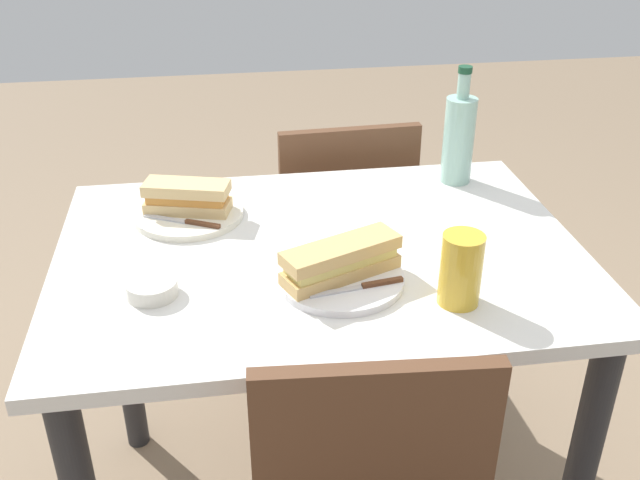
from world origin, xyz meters
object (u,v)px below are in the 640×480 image
at_px(knife_near, 363,286).
at_px(plate_far, 189,214).
at_px(beer_glass, 461,270).
at_px(baguette_sandwich_near, 341,260).
at_px(baguette_sandwich_far, 187,197).
at_px(dining_table, 320,302).
at_px(knife_far, 186,222).
at_px(olive_bowl, 152,288).
at_px(plate_near, 341,279).
at_px(chair_near, 340,234).
at_px(water_bottle, 459,137).

xyz_separation_m(knife_near, plate_far, (0.32, -0.36, -0.01)).
height_order(plate_far, beer_glass, beer_glass).
relative_size(baguette_sandwich_near, baguette_sandwich_far, 1.22).
bearing_deg(plate_far, dining_table, 145.36).
xyz_separation_m(dining_table, knife_far, (0.27, -0.13, 0.15)).
distance_m(baguette_sandwich_near, beer_glass, 0.22).
xyz_separation_m(plate_far, olive_bowl, (0.06, 0.31, 0.01)).
bearing_deg(plate_far, plate_near, 132.03).
bearing_deg(plate_far, knife_far, 86.03).
xyz_separation_m(dining_table, plate_far, (0.27, -0.18, 0.14)).
xyz_separation_m(plate_near, knife_near, (-0.03, 0.05, 0.01)).
bearing_deg(dining_table, chair_near, -104.32).
height_order(chair_near, knife_near, chair_near).
relative_size(knife_near, water_bottle, 0.63).
bearing_deg(dining_table, knife_near, 106.08).
bearing_deg(plate_far, knife_near, 131.10).
relative_size(water_bottle, beer_glass, 2.08).
bearing_deg(baguette_sandwich_near, dining_table, -81.62).
height_order(plate_near, knife_near, knife_near).
height_order(baguette_sandwich_near, water_bottle, water_bottle).
xyz_separation_m(knife_far, water_bottle, (-0.65, -0.16, 0.09)).
bearing_deg(water_bottle, knife_near, 55.11).
bearing_deg(plate_near, plate_far, -47.97).
distance_m(knife_far, beer_glass, 0.61).
height_order(dining_table, baguette_sandwich_far, baguette_sandwich_far).
bearing_deg(knife_near, water_bottle, -124.89).
bearing_deg(knife_near, plate_near, -55.80).
bearing_deg(plate_near, baguette_sandwich_far, -47.97).
bearing_deg(knife_near, knife_far, -43.65).
relative_size(beer_glass, olive_bowl, 1.43).
xyz_separation_m(knife_near, water_bottle, (-0.32, -0.47, 0.09)).
bearing_deg(olive_bowl, dining_table, -159.46).
bearing_deg(baguette_sandwich_near, olive_bowl, -1.51).
bearing_deg(knife_near, beer_glass, 163.80).
relative_size(dining_table, water_bottle, 3.78).
distance_m(baguette_sandwich_far, olive_bowl, 0.32).
bearing_deg(baguette_sandwich_far, chair_near, -136.17).
height_order(dining_table, olive_bowl, olive_bowl).
xyz_separation_m(plate_near, knife_far, (0.29, -0.26, 0.01)).
bearing_deg(olive_bowl, plate_near, 178.49).
xyz_separation_m(chair_near, plate_far, (0.41, 0.40, 0.30)).
bearing_deg(olive_bowl, beer_glass, 169.13).
xyz_separation_m(plate_far, beer_glass, (-0.48, 0.41, 0.06)).
distance_m(water_bottle, olive_bowl, 0.82).
xyz_separation_m(knife_near, knife_far, (0.32, -0.31, 0.00)).
xyz_separation_m(plate_near, plate_far, (0.29, -0.32, 0.00)).
xyz_separation_m(chair_near, baguette_sandwich_near, (0.13, 0.71, 0.34)).
distance_m(dining_table, olive_bowl, 0.38).
bearing_deg(water_bottle, beer_glass, 72.80).
xyz_separation_m(plate_near, baguette_sandwich_near, (-0.00, 0.00, 0.04)).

